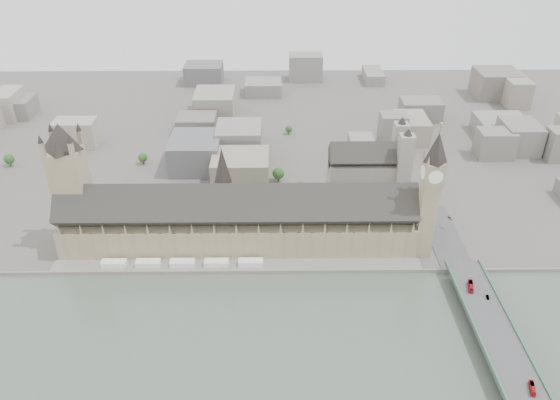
{
  "coord_description": "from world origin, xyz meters",
  "views": [
    {
      "loc": [
        28.19,
        -324.04,
        249.95
      ],
      "look_at": [
        31.78,
        26.08,
        37.22
      ],
      "focal_mm": 35.0,
      "sensor_mm": 36.0,
      "label": 1
    }
  ],
  "objects_px": {
    "victoria_tower": "(70,180)",
    "car_silver": "(488,297)",
    "westminster_bridge": "(496,341)",
    "palace_of_westminster": "(238,221)",
    "westminster_abbey": "(370,170)",
    "red_bus_south": "(532,388)",
    "car_approach": "(450,218)",
    "red_bus_north": "(471,286)",
    "elizabeth_tower": "(431,187)"
  },
  "relations": [
    {
      "from": "victoria_tower",
      "to": "westminster_bridge",
      "type": "bearing_deg",
      "value": -21.78
    },
    {
      "from": "victoria_tower",
      "to": "car_approach",
      "type": "bearing_deg",
      "value": 2.83
    },
    {
      "from": "elizabeth_tower",
      "to": "car_approach",
      "type": "distance_m",
      "value": 64.66
    },
    {
      "from": "red_bus_south",
      "to": "car_approach",
      "type": "xyz_separation_m",
      "value": [
        2.5,
        168.26,
        -0.73
      ]
    },
    {
      "from": "palace_of_westminster",
      "to": "red_bus_south",
      "type": "bearing_deg",
      "value": -41.7
    },
    {
      "from": "victoria_tower",
      "to": "car_silver",
      "type": "height_order",
      "value": "victoria_tower"
    },
    {
      "from": "palace_of_westminster",
      "to": "car_silver",
      "type": "bearing_deg",
      "value": -23.92
    },
    {
      "from": "elizabeth_tower",
      "to": "palace_of_westminster",
      "type": "bearing_deg",
      "value": 175.15
    },
    {
      "from": "palace_of_westminster",
      "to": "red_bus_south",
      "type": "distance_m",
      "value": 222.2
    },
    {
      "from": "victoria_tower",
      "to": "car_silver",
      "type": "xyz_separation_m",
      "value": [
        288.69,
        -80.24,
        -44.24
      ]
    },
    {
      "from": "westminster_abbey",
      "to": "red_bus_north",
      "type": "xyz_separation_m",
      "value": [
        47.55,
        -139.39,
        -13.15
      ]
    },
    {
      "from": "palace_of_westminster",
      "to": "westminster_bridge",
      "type": "xyz_separation_m",
      "value": [
        162.0,
        -107.2,
        -17.58
      ]
    },
    {
      "from": "westminster_abbey",
      "to": "car_approach",
      "type": "relative_size",
      "value": 14.53
    },
    {
      "from": "elizabeth_tower",
      "to": "red_bus_north",
      "type": "distance_m",
      "value": 72.76
    },
    {
      "from": "victoria_tower",
      "to": "westminster_abbey",
      "type": "height_order",
      "value": "victoria_tower"
    },
    {
      "from": "red_bus_south",
      "to": "car_approach",
      "type": "relative_size",
      "value": 2.16
    },
    {
      "from": "red_bus_south",
      "to": "elizabeth_tower",
      "type": "bearing_deg",
      "value": 116.62
    },
    {
      "from": "elizabeth_tower",
      "to": "westminster_bridge",
      "type": "xyz_separation_m",
      "value": [
        24.0,
        -95.5,
        -52.96
      ]
    },
    {
      "from": "car_approach",
      "to": "red_bus_south",
      "type": "bearing_deg",
      "value": -111.88
    },
    {
      "from": "red_bus_south",
      "to": "victoria_tower",
      "type": "bearing_deg",
      "value": 166.96
    },
    {
      "from": "palace_of_westminster",
      "to": "car_approach",
      "type": "bearing_deg",
      "value": 6.99
    },
    {
      "from": "car_silver",
      "to": "westminster_abbey",
      "type": "bearing_deg",
      "value": 120.54
    },
    {
      "from": "victoria_tower",
      "to": "palace_of_westminster",
      "type": "bearing_deg",
      "value": -2.96
    },
    {
      "from": "westminster_abbey",
      "to": "car_approach",
      "type": "height_order",
      "value": "westminster_abbey"
    },
    {
      "from": "elizabeth_tower",
      "to": "red_bus_south",
      "type": "relative_size",
      "value": 10.62
    },
    {
      "from": "red_bus_south",
      "to": "car_silver",
      "type": "height_order",
      "value": "red_bus_south"
    },
    {
      "from": "car_silver",
      "to": "car_approach",
      "type": "xyz_separation_m",
      "value": [
        1.5,
        94.56,
        -0.03
      ]
    },
    {
      "from": "red_bus_north",
      "to": "car_approach",
      "type": "height_order",
      "value": "red_bus_north"
    },
    {
      "from": "elizabeth_tower",
      "to": "car_approach",
      "type": "bearing_deg",
      "value": 46.95
    },
    {
      "from": "victoria_tower",
      "to": "westminster_abbey",
      "type": "relative_size",
      "value": 1.47
    },
    {
      "from": "westminster_bridge",
      "to": "palace_of_westminster",
      "type": "bearing_deg",
      "value": 146.51
    },
    {
      "from": "palace_of_westminster",
      "to": "red_bus_north",
      "type": "height_order",
      "value": "palace_of_westminster"
    },
    {
      "from": "westminster_bridge",
      "to": "car_approach",
      "type": "bearing_deg",
      "value": 87.22
    },
    {
      "from": "palace_of_westminster",
      "to": "car_approach",
      "type": "distance_m",
      "value": 169.86
    },
    {
      "from": "palace_of_westminster",
      "to": "westminster_abbey",
      "type": "xyz_separation_m",
      "value": [
        110.92,
        75.3,
        2.38
      ]
    },
    {
      "from": "elizabeth_tower",
      "to": "car_silver",
      "type": "xyz_separation_m",
      "value": [
        28.69,
        -62.24,
        -47.12
      ]
    },
    {
      "from": "westminster_abbey",
      "to": "car_silver",
      "type": "height_order",
      "value": "westminster_abbey"
    },
    {
      "from": "car_approach",
      "to": "red_bus_north",
      "type": "bearing_deg",
      "value": -117.57
    },
    {
      "from": "westminster_abbey",
      "to": "car_silver",
      "type": "distance_m",
      "value": 159.94
    },
    {
      "from": "westminster_bridge",
      "to": "car_silver",
      "type": "height_order",
      "value": "car_silver"
    },
    {
      "from": "westminster_abbey",
      "to": "westminster_bridge",
      "type": "bearing_deg",
      "value": -74.36
    },
    {
      "from": "victoria_tower",
      "to": "car_silver",
      "type": "distance_m",
      "value": 302.89
    },
    {
      "from": "palace_of_westminster",
      "to": "victoria_tower",
      "type": "relative_size",
      "value": 2.65
    },
    {
      "from": "car_silver",
      "to": "palace_of_westminster",
      "type": "bearing_deg",
      "value": 166.13
    },
    {
      "from": "red_bus_south",
      "to": "car_silver",
      "type": "xyz_separation_m",
      "value": [
        1.0,
        73.7,
        -0.7
      ]
    },
    {
      "from": "westminster_bridge",
      "to": "car_silver",
      "type": "bearing_deg",
      "value": 81.97
    },
    {
      "from": "car_silver",
      "to": "car_approach",
      "type": "relative_size",
      "value": 0.93
    },
    {
      "from": "car_silver",
      "to": "westminster_bridge",
      "type": "bearing_deg",
      "value": -87.98
    },
    {
      "from": "westminster_abbey",
      "to": "red_bus_south",
      "type": "xyz_separation_m",
      "value": [
        54.77,
        -222.94,
        -13.42
      ]
    },
    {
      "from": "westminster_abbey",
      "to": "red_bus_north",
      "type": "relative_size",
      "value": 5.64
    }
  ]
}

